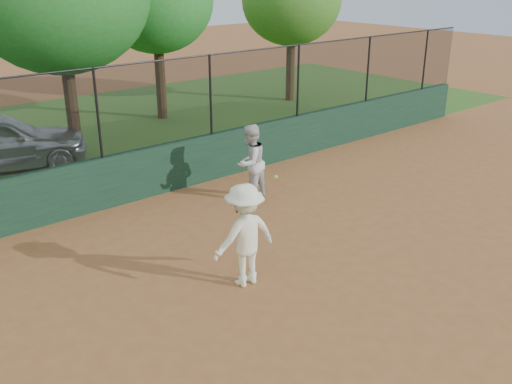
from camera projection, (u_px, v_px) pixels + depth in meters
ground at (305, 312)px, 9.15m from camera, size 80.00×80.00×0.00m
back_wall at (125, 178)px, 13.22m from camera, size 26.00×0.20×1.20m
grass_strip at (35, 145)px, 17.72m from camera, size 36.00×12.00×0.01m
player_second at (250, 162)px, 13.32m from camera, size 1.04×0.90×1.81m
player_main at (245, 235)px, 9.67m from camera, size 1.23×0.76×1.96m
fence_assembly at (117, 109)px, 12.60m from camera, size 26.00×0.06×2.00m
tree_3 at (156, 2)px, 19.42m from camera, size 4.07×3.70×5.83m
tree_4 at (292, 0)px, 22.26m from camera, size 4.09×3.72×5.74m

